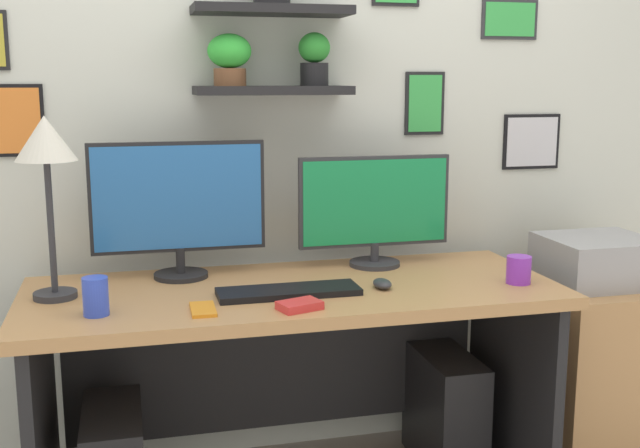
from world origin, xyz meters
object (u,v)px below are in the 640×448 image
object	(u,v)px
coffee_mug	(519,270)
computer_tower_right	(445,410)
drawer_cabinet	(590,369)
monitor_left	(178,204)
desk_lamp	(46,153)
printer	(598,260)
cell_phone	(203,309)
monitor_right	(375,208)
keyboard	(289,291)
computer_mouse	(382,284)
water_cup	(96,296)
desk	(290,343)
scissors_tray	(300,305)

from	to	relation	value
coffee_mug	computer_tower_right	bearing A→B (deg)	118.02
coffee_mug	drawer_cabinet	bearing A→B (deg)	25.94
monitor_left	desk_lamp	bearing A→B (deg)	-156.66
desk_lamp	printer	size ratio (longest dim) A/B	1.45
cell_phone	drawer_cabinet	size ratio (longest dim) A/B	0.21
monitor_right	printer	xyz separation A→B (m)	(0.81, -0.14, -0.20)
keyboard	cell_phone	xyz separation A→B (m)	(-0.27, -0.11, -0.01)
monitor_right	coffee_mug	xyz separation A→B (m)	(0.38, -0.35, -0.16)
computer_mouse	desk_lamp	distance (m)	1.10
monitor_left	desk_lamp	distance (m)	0.47
coffee_mug	water_cup	world-z (taller)	water_cup
monitor_left	water_cup	xyz separation A→B (m)	(-0.26, -0.38, -0.19)
monitor_right	computer_tower_right	size ratio (longest dim) A/B	1.28
desk	cell_phone	size ratio (longest dim) A/B	12.15
printer	computer_tower_right	xyz separation A→B (m)	(-0.57, 0.04, -0.54)
monitor_left	cell_phone	bearing A→B (deg)	-85.42
drawer_cabinet	computer_tower_right	xyz separation A→B (m)	(-0.57, 0.04, -0.12)
computer_mouse	drawer_cabinet	xyz separation A→B (m)	(0.89, 0.16, -0.43)
monitor_right	keyboard	xyz separation A→B (m)	(-0.38, -0.30, -0.20)
monitor_left	scissors_tray	bearing A→B (deg)	-56.62
desk_lamp	computer_mouse	bearing A→B (deg)	-7.74
monitor_left	drawer_cabinet	world-z (taller)	monitor_left
computer_mouse	printer	world-z (taller)	printer
desk	keyboard	xyz separation A→B (m)	(-0.03, -0.14, 0.22)
scissors_tray	monitor_left	bearing A→B (deg)	123.38
desk	monitor_left	bearing A→B (deg)	154.67
scissors_tray	cell_phone	bearing A→B (deg)	169.15
keyboard	computer_mouse	size ratio (longest dim) A/B	4.89
computer_tower_right	printer	bearing A→B (deg)	-3.88
cell_phone	computer_tower_right	size ratio (longest dim) A/B	0.33
coffee_mug	printer	size ratio (longest dim) A/B	0.24
scissors_tray	drawer_cabinet	xyz separation A→B (m)	(1.19, 0.32, -0.43)
desk	scissors_tray	bearing A→B (deg)	-96.76
monitor_left	monitor_right	distance (m)	0.68
monitor_right	computer_tower_right	world-z (taller)	monitor_right
monitor_right	computer_mouse	size ratio (longest dim) A/B	6.08
cell_phone	water_cup	xyz separation A→B (m)	(-0.30, 0.03, 0.05)
keyboard	computer_tower_right	world-z (taller)	keyboard
drawer_cabinet	printer	xyz separation A→B (m)	(0.00, -0.00, 0.42)
monitor_left	keyboard	size ratio (longest dim) A/B	1.30
scissors_tray	computer_tower_right	xyz separation A→B (m)	(0.62, 0.36, -0.55)
monitor_left	coffee_mug	distance (m)	1.14
computer_tower_right	keyboard	bearing A→B (deg)	-162.14
monitor_right	desk	bearing A→B (deg)	-154.69
monitor_left	printer	bearing A→B (deg)	-5.40
monitor_right	desk_lamp	xyz separation A→B (m)	(-1.07, -0.17, 0.24)
coffee_mug	scissors_tray	bearing A→B (deg)	-171.68
monitor_right	scissors_tray	size ratio (longest dim) A/B	4.56
monitor_left	drawer_cabinet	size ratio (longest dim) A/B	0.86
desk_lamp	computer_tower_right	size ratio (longest dim) A/B	1.29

